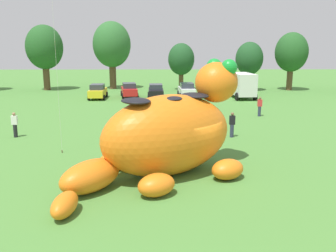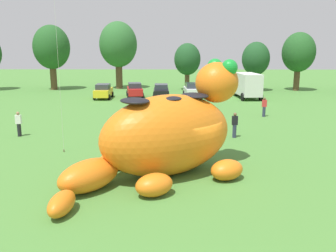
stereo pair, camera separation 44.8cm
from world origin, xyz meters
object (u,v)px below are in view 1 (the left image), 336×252
object	(u,v)px
box_truck	(240,84)
spectator_near_inflatable	(15,125)
car_yellow	(98,91)
spectator_by_cars	(260,107)
car_black	(156,91)
spectator_mid_field	(232,125)
car_red	(129,90)
giant_inflatable_creature	(168,134)
car_white	(187,90)

from	to	relation	value
box_truck	spectator_near_inflatable	xyz separation A→B (m)	(-19.24, -19.02, -0.75)
car_yellow	box_truck	distance (m)	16.94
box_truck	spectator_by_cars	distance (m)	11.80
car_black	spectator_mid_field	world-z (taller)	car_black
car_yellow	spectator_mid_field	xyz separation A→B (m)	(12.34, -18.50, -0.01)
car_red	box_truck	bearing A→B (deg)	-3.01
car_yellow	car_red	distance (m)	3.82
box_truck	car_red	bearing A→B (deg)	176.99
spectator_by_cars	spectator_near_inflatable	bearing A→B (deg)	-158.56
spectator_near_inflatable	spectator_mid_field	world-z (taller)	same
giant_inflatable_creature	car_red	distance (m)	27.39
giant_inflatable_creature	box_truck	distance (m)	27.81
car_red	spectator_by_cars	world-z (taller)	car_red
spectator_near_inflatable	spectator_by_cars	bearing A→B (deg)	21.44
car_black	box_truck	size ratio (longest dim) A/B	0.63
spectator_mid_field	spectator_by_cars	size ratio (longest dim) A/B	1.00
giant_inflatable_creature	car_black	xyz separation A→B (m)	(-1.11, 25.59, -1.13)
car_white	spectator_by_cars	size ratio (longest dim) A/B	2.46
box_truck	spectator_mid_field	world-z (taller)	box_truck
car_red	spectator_mid_field	size ratio (longest dim) A/B	2.53
car_white	car_red	bearing A→B (deg)	-179.97
car_red	spectator_mid_field	bearing A→B (deg)	-66.19
car_white	box_truck	bearing A→B (deg)	-6.32
car_yellow	giant_inflatable_creature	bearing A→B (deg)	-72.81
giant_inflatable_creature	car_red	world-z (taller)	giant_inflatable_creature
giant_inflatable_creature	spectator_by_cars	bearing A→B (deg)	60.50
car_yellow	spectator_mid_field	world-z (taller)	car_yellow
giant_inflatable_creature	spectator_mid_field	bearing A→B (deg)	58.21
car_yellow	car_black	world-z (taller)	same
car_black	car_red	bearing A→B (deg)	156.37
spectator_mid_field	spectator_by_cars	world-z (taller)	same
giant_inflatable_creature	car_yellow	xyz separation A→B (m)	(-7.93, 25.62, -1.13)
car_black	car_yellow	bearing A→B (deg)	179.74
box_truck	giant_inflatable_creature	bearing A→B (deg)	-108.84
car_yellow	spectator_by_cars	distance (m)	19.59
giant_inflatable_creature	car_black	size ratio (longest dim) A/B	2.18
spectator_mid_field	spectator_near_inflatable	bearing A→B (deg)	179.32
car_red	car_yellow	bearing A→B (deg)	-158.59
box_truck	car_black	bearing A→B (deg)	-175.90
car_yellow	spectator_by_cars	xyz separation A→B (m)	(16.17, -11.06, -0.01)
car_red	box_truck	size ratio (longest dim) A/B	0.66
spectator_near_inflatable	car_red	bearing A→B (deg)	73.35
giant_inflatable_creature	box_truck	world-z (taller)	giant_inflatable_creature
car_black	car_white	size ratio (longest dim) A/B	0.99
car_yellow	spectator_near_inflatable	size ratio (longest dim) A/B	2.42
car_white	spectator_by_cars	xyz separation A→B (m)	(5.64, -12.46, -0.01)
car_red	box_truck	xyz separation A→B (m)	(13.35, -0.70, 0.74)
box_truck	spectator_near_inflatable	distance (m)	27.07
spectator_near_inflatable	spectator_mid_field	size ratio (longest dim) A/B	1.00
car_black	spectator_near_inflatable	xyz separation A→B (m)	(-9.16, -18.30, -0.01)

